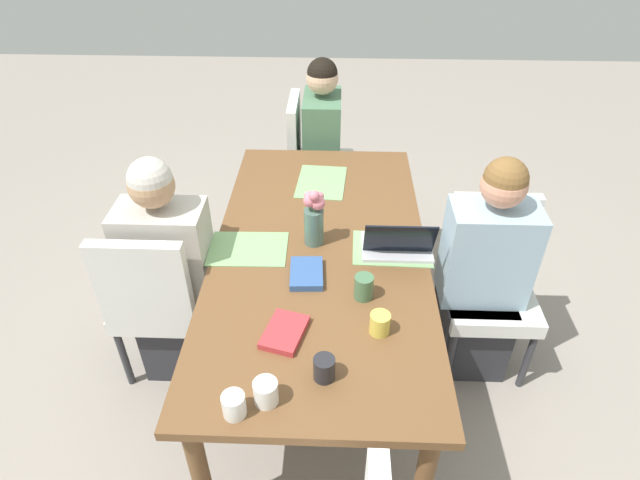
# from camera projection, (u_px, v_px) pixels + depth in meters

# --- Properties ---
(ground_plane) EXTENTS (10.00, 10.00, 0.00)m
(ground_plane) POSITION_uv_depth(u_px,v_px,m) (320.00, 353.00, 2.88)
(ground_plane) COLOR gray
(dining_table) EXTENTS (1.96, 0.99, 0.72)m
(dining_table) POSITION_uv_depth(u_px,v_px,m) (320.00, 261.00, 2.49)
(dining_table) COLOR brown
(dining_table) RESTS_ON ground_plane
(chair_head_left_left_near) EXTENTS (0.44, 0.44, 0.90)m
(chair_head_left_left_near) POSITION_uv_depth(u_px,v_px,m) (312.00, 156.00, 3.65)
(chair_head_left_left_near) COLOR silver
(chair_head_left_left_near) RESTS_ON ground_plane
(person_head_left_left_near) EXTENTS (0.40, 0.36, 1.19)m
(person_head_left_left_near) POSITION_uv_depth(u_px,v_px,m) (322.00, 157.00, 3.58)
(person_head_left_left_near) COLOR #2D2D33
(person_head_left_left_near) RESTS_ON ground_plane
(chair_far_left_mid) EXTENTS (0.44, 0.44, 0.90)m
(chair_far_left_mid) POSITION_uv_depth(u_px,v_px,m) (489.00, 276.00, 2.63)
(chair_far_left_mid) COLOR silver
(chair_far_left_mid) RESTS_ON ground_plane
(person_far_left_mid) EXTENTS (0.36, 0.40, 1.19)m
(person_far_left_mid) POSITION_uv_depth(u_px,v_px,m) (481.00, 282.00, 2.56)
(person_far_left_mid) COLOR #2D2D33
(person_far_left_mid) RESTS_ON ground_plane
(chair_near_left_far) EXTENTS (0.44, 0.44, 0.90)m
(chair_near_left_far) POSITION_uv_depth(u_px,v_px,m) (157.00, 296.00, 2.51)
(chair_near_left_far) COLOR silver
(chair_near_left_far) RESTS_ON ground_plane
(person_near_left_far) EXTENTS (0.36, 0.40, 1.19)m
(person_near_left_far) POSITION_uv_depth(u_px,v_px,m) (173.00, 282.00, 2.55)
(person_near_left_far) COLOR #2D2D33
(person_near_left_far) RESTS_ON ground_plane
(flower_vase) EXTENTS (0.09, 0.10, 0.29)m
(flower_vase) POSITION_uv_depth(u_px,v_px,m) (314.00, 217.00, 2.40)
(flower_vase) COLOR #4C6B60
(flower_vase) RESTS_ON dining_table
(placemat_head_left_left_near) EXTENTS (0.38, 0.28, 0.00)m
(placemat_head_left_left_near) POSITION_uv_depth(u_px,v_px,m) (321.00, 182.00, 2.92)
(placemat_head_left_left_near) COLOR #7FAD70
(placemat_head_left_left_near) RESTS_ON dining_table
(placemat_far_left_mid) EXTENTS (0.27, 0.37, 0.00)m
(placemat_far_left_mid) POSITION_uv_depth(u_px,v_px,m) (392.00, 249.00, 2.44)
(placemat_far_left_mid) COLOR #7FAD70
(placemat_far_left_mid) RESTS_ON dining_table
(placemat_near_left_far) EXTENTS (0.27, 0.36, 0.00)m
(placemat_near_left_far) POSITION_uv_depth(u_px,v_px,m) (248.00, 249.00, 2.44)
(placemat_near_left_far) COLOR #7FAD70
(placemat_near_left_far) RESTS_ON dining_table
(laptop_far_left_mid) EXTENTS (0.22, 0.32, 0.20)m
(laptop_far_left_mid) POSITION_uv_depth(u_px,v_px,m) (397.00, 245.00, 2.40)
(laptop_far_left_mid) COLOR silver
(laptop_far_left_mid) RESTS_ON dining_table
(coffee_mug_near_left) EXTENTS (0.08, 0.08, 0.09)m
(coffee_mug_near_left) POSITION_uv_depth(u_px,v_px,m) (380.00, 323.00, 2.00)
(coffee_mug_near_left) COLOR #DBC64C
(coffee_mug_near_left) RESTS_ON dining_table
(coffee_mug_near_right) EXTENTS (0.08, 0.08, 0.09)m
(coffee_mug_near_right) POSITION_uv_depth(u_px,v_px,m) (266.00, 392.00, 1.75)
(coffee_mug_near_right) COLOR white
(coffee_mug_near_right) RESTS_ON dining_table
(coffee_mug_centre_left) EXTENTS (0.08, 0.08, 0.09)m
(coffee_mug_centre_left) POSITION_uv_depth(u_px,v_px,m) (234.00, 405.00, 1.71)
(coffee_mug_centre_left) COLOR white
(coffee_mug_centre_left) RESTS_ON dining_table
(coffee_mug_centre_right) EXTENTS (0.08, 0.08, 0.09)m
(coffee_mug_centre_right) POSITION_uv_depth(u_px,v_px,m) (324.00, 368.00, 1.83)
(coffee_mug_centre_right) COLOR #232328
(coffee_mug_centre_right) RESTS_ON dining_table
(coffee_mug_far_left) EXTENTS (0.08, 0.08, 0.11)m
(coffee_mug_far_left) POSITION_uv_depth(u_px,v_px,m) (364.00, 287.00, 2.15)
(coffee_mug_far_left) COLOR #47704C
(coffee_mug_far_left) RESTS_ON dining_table
(book_red_cover) EXTENTS (0.21, 0.15, 0.03)m
(book_red_cover) POSITION_uv_depth(u_px,v_px,m) (307.00, 273.00, 2.28)
(book_red_cover) COLOR #335693
(book_red_cover) RESTS_ON dining_table
(book_blue_cover) EXTENTS (0.23, 0.19, 0.03)m
(book_blue_cover) POSITION_uv_depth(u_px,v_px,m) (285.00, 332.00, 2.01)
(book_blue_cover) COLOR #B73338
(book_blue_cover) RESTS_ON dining_table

